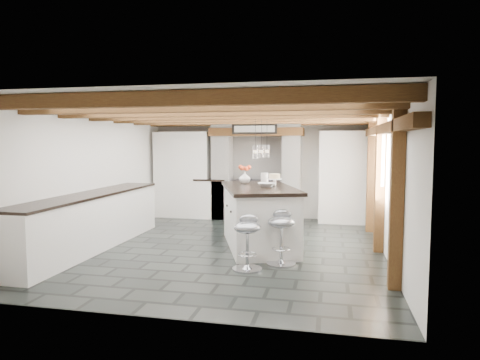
% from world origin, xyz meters
% --- Properties ---
extents(ground, '(6.00, 6.00, 0.00)m').
position_xyz_m(ground, '(0.00, 0.00, 0.00)').
color(ground, black).
rests_on(ground, ground).
extents(room_shell, '(6.00, 6.03, 6.00)m').
position_xyz_m(room_shell, '(-0.61, 1.42, 1.07)').
color(room_shell, silver).
rests_on(room_shell, ground).
extents(range_cooker, '(1.00, 0.63, 0.99)m').
position_xyz_m(range_cooker, '(0.00, 2.68, 0.47)').
color(range_cooker, black).
rests_on(range_cooker, ground).
extents(kitchen_island, '(1.70, 2.31, 1.37)m').
position_xyz_m(kitchen_island, '(0.48, 0.13, 0.52)').
color(kitchen_island, white).
rests_on(kitchen_island, ground).
extents(bar_stool_near, '(0.48, 0.48, 0.79)m').
position_xyz_m(bar_stool_near, '(0.97, -0.85, 0.49)').
color(bar_stool_near, silver).
rests_on(bar_stool_near, ground).
extents(bar_stool_far, '(0.46, 0.46, 0.76)m').
position_xyz_m(bar_stool_far, '(0.55, -1.22, 0.47)').
color(bar_stool_far, silver).
rests_on(bar_stool_far, ground).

